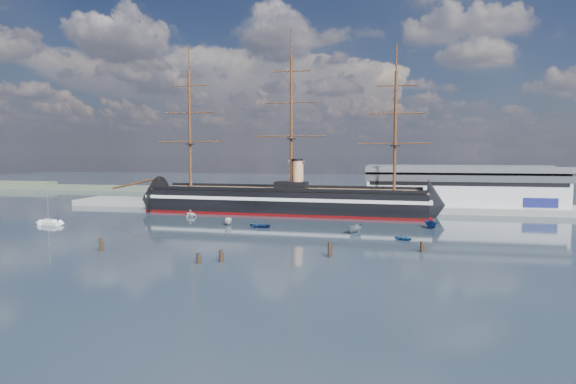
# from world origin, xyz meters

# --- Properties ---
(ground) EXTENTS (600.00, 600.00, 0.00)m
(ground) POSITION_xyz_m (0.00, 40.00, 0.00)
(ground) COLOR black
(ground) RESTS_ON ground
(quay) EXTENTS (180.00, 18.00, 2.00)m
(quay) POSITION_xyz_m (10.00, 76.00, 0.00)
(quay) COLOR slate
(quay) RESTS_ON ground
(warehouse) EXTENTS (63.00, 21.00, 11.60)m
(warehouse) POSITION_xyz_m (58.00, 80.00, 7.98)
(warehouse) COLOR #B7BABC
(warehouse) RESTS_ON ground
(quay_tower) EXTENTS (5.00, 5.00, 15.00)m
(quay_tower) POSITION_xyz_m (3.00, 73.00, 9.75)
(quay_tower) COLOR silver
(quay_tower) RESTS_ON ground
(shoreline) EXTENTS (120.00, 10.00, 4.00)m
(shoreline) POSITION_xyz_m (-139.23, 135.00, 1.45)
(shoreline) COLOR #3F4C38
(shoreline) RESTS_ON ground
(warship) EXTENTS (113.26, 20.67, 53.94)m
(warship) POSITION_xyz_m (-0.08, 60.00, 4.04)
(warship) COLOR black
(warship) RESTS_ON ground
(sailboat) EXTENTS (7.01, 3.62, 10.77)m
(sailboat) POSITION_xyz_m (-55.54, 23.53, 0.69)
(sailboat) COLOR silver
(sailboat) RESTS_ON ground
(motorboat_a) EXTENTS (6.16, 3.50, 2.33)m
(motorboat_a) POSITION_xyz_m (-8.23, 32.76, 0.00)
(motorboat_a) COLOR silver
(motorboat_a) RESTS_ON ground
(motorboat_b) EXTENTS (2.38, 3.93, 1.71)m
(motorboat_b) POSITION_xyz_m (1.45, 30.26, 0.00)
(motorboat_b) COLOR navy
(motorboat_b) RESTS_ON ground
(motorboat_c) EXTENTS (6.65, 4.85, 2.51)m
(motorboat_c) POSITION_xyz_m (25.89, 26.61, 0.00)
(motorboat_c) COLOR slate
(motorboat_c) RESTS_ON ground
(motorboat_d) EXTENTS (5.91, 7.22, 2.45)m
(motorboat_d) POSITION_xyz_m (-24.51, 45.84, 0.00)
(motorboat_d) COLOR silver
(motorboat_d) RESTS_ON ground
(motorboat_e) EXTENTS (2.35, 2.70, 1.21)m
(motorboat_e) POSITION_xyz_m (37.18, 19.23, 0.00)
(motorboat_e) COLOR navy
(motorboat_e) RESTS_ON ground
(motorboat_f) EXTENTS (6.58, 4.34, 2.47)m
(motorboat_f) POSITION_xyz_m (44.78, 37.66, 0.00)
(motorboat_f) COLOR navy
(motorboat_f) RESTS_ON ground
(piling_near_left) EXTENTS (0.64, 0.64, 3.42)m
(piling_near_left) POSITION_xyz_m (-21.88, -5.27, 0.00)
(piling_near_left) COLOR black
(piling_near_left) RESTS_ON ground
(piling_near_mid) EXTENTS (0.64, 0.64, 2.95)m
(piling_near_mid) POSITION_xyz_m (4.43, -9.32, 0.00)
(piling_near_mid) COLOR black
(piling_near_mid) RESTS_ON ground
(piling_near_right) EXTENTS (0.64, 0.64, 3.64)m
(piling_near_right) POSITION_xyz_m (22.92, -1.50, 0.00)
(piling_near_right) COLOR black
(piling_near_right) RESTS_ON ground
(piling_far_right) EXTENTS (0.64, 0.64, 2.70)m
(piling_far_right) POSITION_xyz_m (40.14, 6.92, 0.00)
(piling_far_right) COLOR black
(piling_far_right) RESTS_ON ground
(piling_extra) EXTENTS (0.64, 0.64, 2.54)m
(piling_extra) POSITION_xyz_m (0.91, -11.24, 0.00)
(piling_extra) COLOR black
(piling_extra) RESTS_ON ground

